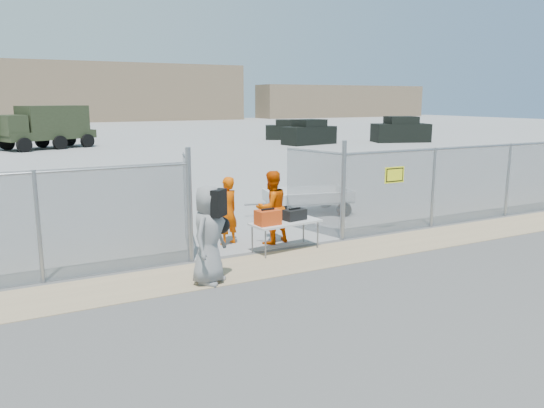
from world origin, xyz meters
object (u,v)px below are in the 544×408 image
visitor (209,235)px  security_worker_left (227,211)px  utility_trailer (308,201)px  folding_table (285,236)px  security_worker_right (271,207)px

visitor → security_worker_left: bearing=17.7°
security_worker_left → utility_trailer: 4.17m
folding_table → visitor: size_ratio=0.87×
security_worker_right → utility_trailer: 3.61m
utility_trailer → security_worker_right: bearing=-125.0°
visitor → utility_trailer: visitor is taller
security_worker_right → visitor: visitor is taller
folding_table → security_worker_right: security_worker_right is taller
folding_table → visitor: 2.74m
folding_table → security_worker_right: (0.02, 0.75, 0.55)m
security_worker_left → security_worker_right: security_worker_right is taller
visitor → utility_trailer: size_ratio=0.58×
security_worker_right → visitor: 3.11m
folding_table → utility_trailer: 4.15m
security_worker_left → folding_table: bearing=110.1°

